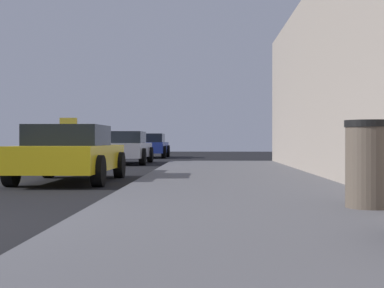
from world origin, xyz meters
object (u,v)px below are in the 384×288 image
trash_bin (369,164)px  car_yellow (70,153)px  car_silver (125,147)px  car_blue (149,145)px

trash_bin → car_yellow: size_ratio=0.24×
car_yellow → car_silver: (-0.20, 9.64, -0.00)m
car_silver → car_blue: (0.16, 7.75, -0.00)m
car_yellow → car_blue: car_yellow is taller
car_yellow → car_blue: bearing=90.1°
trash_bin → car_silver: bearing=108.4°
car_yellow → car_silver: car_yellow is taller
trash_bin → car_yellow: bearing=130.0°
car_yellow → trash_bin: bearing=-50.0°
trash_bin → car_yellow: car_yellow is taller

